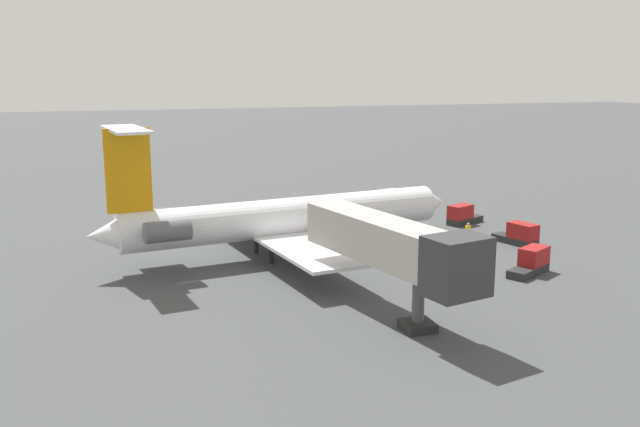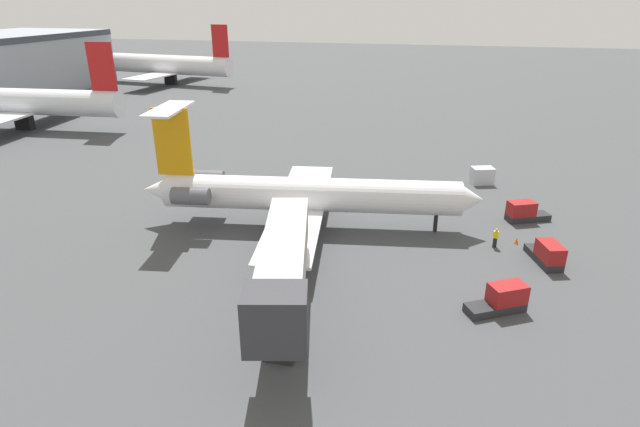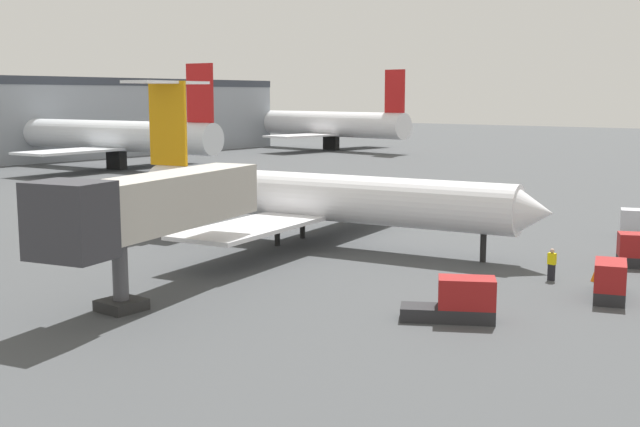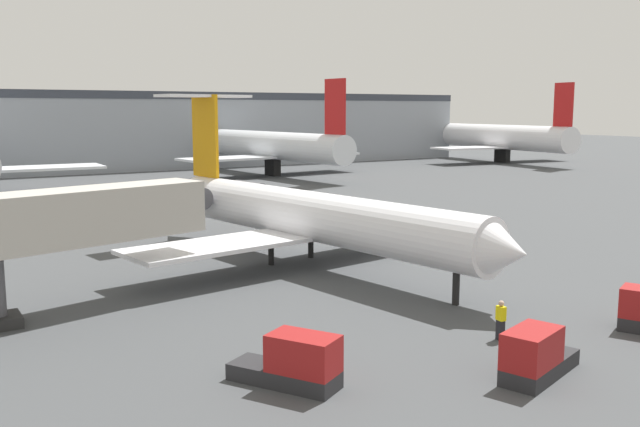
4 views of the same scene
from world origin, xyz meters
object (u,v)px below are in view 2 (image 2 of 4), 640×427
at_px(baggage_tug_lead, 502,300).
at_px(baggage_tug_trailing, 524,212).
at_px(traffic_cone_near, 517,241).
at_px(cargo_container_uld, 482,176).
at_px(ground_crew_marshaller, 495,238).
at_px(parked_airliner_east_mid, 170,65).
at_px(regional_jet, 302,193).
at_px(parked_airliner_centre, 21,102).
at_px(baggage_tug_spare, 547,254).
at_px(jet_bridge, 283,271).

height_order(baggage_tug_lead, baggage_tug_trailing, same).
relative_size(baggage_tug_lead, baggage_tug_trailing, 0.99).
xyz_separation_m(baggage_tug_lead, traffic_cone_near, (10.89, -2.09, -0.56)).
bearing_deg(baggage_tug_trailing, cargo_container_uld, 18.73).
relative_size(ground_crew_marshaller, parked_airliner_east_mid, 0.05).
relative_size(regional_jet, parked_airliner_centre, 0.91).
bearing_deg(regional_jet, ground_crew_marshaller, -90.85).
distance_m(regional_jet, baggage_tug_lead, 19.41).
height_order(baggage_tug_trailing, cargo_container_uld, baggage_tug_trailing).
distance_m(ground_crew_marshaller, baggage_tug_spare, 4.25).
height_order(regional_jet, baggage_tug_trailing, regional_jet).
xyz_separation_m(jet_bridge, parked_airliner_east_mid, (88.71, 56.31, 0.05)).
xyz_separation_m(baggage_tug_lead, baggage_tug_spare, (7.65, -3.92, 0.00)).
relative_size(regional_jet, baggage_tug_spare, 7.17).
xyz_separation_m(jet_bridge, parked_airliner_centre, (41.60, 55.79, -0.16)).
bearing_deg(regional_jet, parked_airliner_east_mid, 36.05).
distance_m(jet_bridge, baggage_tug_lead, 14.88).
height_order(ground_crew_marshaller, cargo_container_uld, cargo_container_uld).
relative_size(baggage_tug_spare, parked_airliner_centre, 0.13).
height_order(ground_crew_marshaller, traffic_cone_near, ground_crew_marshaller).
bearing_deg(parked_airliner_east_mid, regional_jet, -143.95).
xyz_separation_m(baggage_tug_trailing, parked_airliner_centre, (19.56, 72.19, 3.44)).
distance_m(baggage_tug_lead, baggage_tug_trailing, 16.49).
bearing_deg(parked_airliner_centre, traffic_cone_near, -109.27).
xyz_separation_m(traffic_cone_near, parked_airliner_centre, (24.85, 71.07, 4.01)).
height_order(jet_bridge, traffic_cone_near, jet_bridge).
xyz_separation_m(baggage_tug_lead, parked_airliner_centre, (35.74, 68.99, 3.44)).
distance_m(traffic_cone_near, parked_airliner_east_mid, 101.59).
relative_size(parked_airliner_centre, parked_airliner_east_mid, 1.02).
xyz_separation_m(baggage_tug_trailing, parked_airliner_east_mid, (66.67, 72.70, 3.65)).
xyz_separation_m(regional_jet, ground_crew_marshaller, (-0.25, -16.70, -2.35)).
relative_size(regional_jet, parked_airliner_east_mid, 0.93).
bearing_deg(cargo_container_uld, baggage_tug_spare, -167.55).
xyz_separation_m(jet_bridge, baggage_tug_lead, (5.87, -13.19, -3.60)).
bearing_deg(parked_airliner_centre, parked_airliner_east_mid, 0.62).
xyz_separation_m(regional_jet, parked_airliner_east_mid, (72.85, 53.03, 1.28)).
distance_m(baggage_tug_lead, traffic_cone_near, 11.10).
bearing_deg(ground_crew_marshaller, baggage_tug_lead, 178.64).
height_order(parked_airliner_centre, parked_airliner_east_mid, parked_airliner_east_mid).
height_order(baggage_tug_lead, cargo_container_uld, baggage_tug_lead).
xyz_separation_m(ground_crew_marshaller, traffic_cone_near, (1.14, -1.85, -0.58)).
distance_m(baggage_tug_lead, cargo_container_uld, 26.04).
xyz_separation_m(ground_crew_marshaller, baggage_tug_lead, (-9.75, 0.23, -0.02)).
relative_size(cargo_container_uld, parked_airliner_centre, 0.08).
bearing_deg(traffic_cone_near, jet_bridge, 137.64).
distance_m(baggage_tug_trailing, baggage_tug_spare, 8.56).
relative_size(baggage_tug_trailing, traffic_cone_near, 7.67).
relative_size(jet_bridge, baggage_tug_trailing, 3.51).
distance_m(baggage_tug_trailing, parked_airliner_centre, 74.87).
xyz_separation_m(ground_crew_marshaller, baggage_tug_spare, (-2.10, -3.69, -0.02)).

